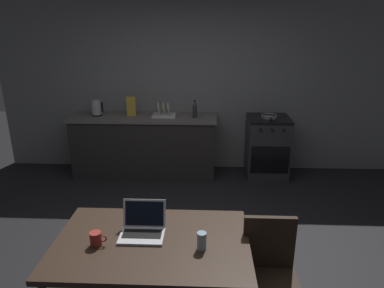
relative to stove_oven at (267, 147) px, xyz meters
name	(u,v)px	position (x,y,z in m)	size (l,w,h in m)	color
ground_plane	(175,258)	(-1.20, -2.08, -0.45)	(12.00, 12.00, 0.00)	black
back_wall	(208,84)	(-0.90, 0.35, 0.88)	(6.40, 0.10, 2.67)	gray
kitchen_counter	(145,145)	(-1.84, 0.00, 0.00)	(2.16, 0.64, 0.91)	#282623
stove_oven	(267,147)	(0.00, 0.00, 0.00)	(0.60, 0.62, 0.91)	#2D2D30
dining_table	(152,248)	(-1.29, -2.86, 0.21)	(1.39, 0.89, 0.73)	#332319
chair	(270,270)	(-0.44, -2.86, 0.05)	(0.40, 0.40, 0.88)	#2D2116
laptop	(143,228)	(-1.37, -2.77, 0.32)	(0.32, 0.28, 0.22)	silver
electric_kettle	(97,108)	(-2.54, 0.00, 0.57)	(0.17, 0.15, 0.24)	black
bottle	(195,109)	(-1.08, -0.05, 0.58)	(0.07, 0.07, 0.26)	#2D2D33
frying_pan	(269,116)	(0.00, -0.03, 0.48)	(0.23, 0.40, 0.05)	gray
coffee_mug	(96,239)	(-1.67, -2.93, 0.32)	(0.12, 0.08, 0.10)	#9E2D28
drinking_glass	(202,241)	(-0.93, -2.94, 0.34)	(0.07, 0.07, 0.13)	#99B7C6
cereal_box	(131,106)	(-2.02, 0.02, 0.60)	(0.13, 0.05, 0.28)	gold
dish_rack	(164,113)	(-1.53, 0.00, 0.50)	(0.34, 0.26, 0.21)	silver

